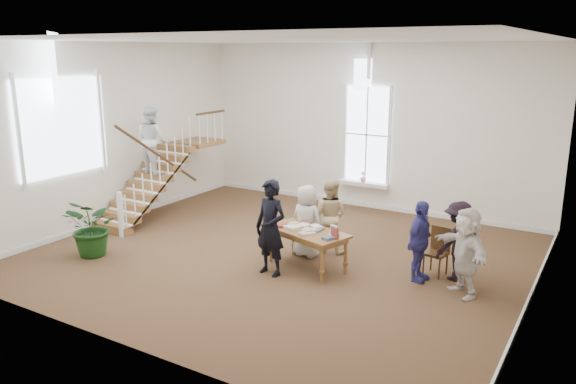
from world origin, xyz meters
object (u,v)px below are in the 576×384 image
Objects in this scene: person_yellow at (330,215)px; woman_cluster_c at (465,252)px; library_table at (307,234)px; police_officer at (271,228)px; elderly_woman at (307,221)px; side_chair at (438,248)px; floor_plant at (93,227)px; woman_cluster_b at (458,241)px; woman_cluster_a at (420,241)px.

woman_cluster_c is (3.09, -0.78, -0.00)m from person_yellow.
library_table is 3.06m from woman_cluster_c.
police_officer is 1.17× the size of woman_cluster_c.
woman_cluster_c is (3.49, 0.97, -0.14)m from police_officer.
library_table is at bearing 88.73° from person_yellow.
elderly_woman is 2.75m from side_chair.
floor_plant is (-3.88, -2.35, -0.14)m from elderly_woman.
person_yellow is at bearing -63.92° from woman_cluster_b.
elderly_woman reaches higher than side_chair.
woman_cluster_a is 0.97× the size of woman_cluster_c.
elderly_woman is 1.22× the size of floor_plant.
elderly_woman is 2.49m from woman_cluster_a.
woman_cluster_b reaches higher than floor_plant.
woman_cluster_c reaches higher than elderly_woman.
side_chair is (2.70, 0.44, -0.25)m from elderly_woman.
library_table is 4.58m from floor_plant.
woman_cluster_c reaches higher than side_chair.
library_table is 0.70m from elderly_woman.
elderly_woman is 0.95× the size of woman_cluster_c.
woman_cluster_b is at bearing 158.84° from woman_cluster_c.
floor_plant is at bearing -120.05° from woman_cluster_c.
floor_plant is (-4.23, -1.75, -0.08)m from library_table.
woman_cluster_a is 0.62m from side_chair.
library_table is 2.58m from side_chair.
woman_cluster_b is 0.47m from side_chair.
floor_plant is at bearing -140.79° from library_table.
library_table is 0.82m from police_officer.
woman_cluster_a is at bearing 161.46° from person_yellow.
elderly_woman is at bearing 136.78° from library_table.
elderly_woman is 0.99× the size of woman_cluster_a.
person_yellow is 1.04× the size of woman_cluster_a.
police_officer is at bearing -34.35° from woman_cluster_b.
police_officer reaches higher than library_table.
side_chair is (2.80, 1.69, -0.42)m from police_officer.
floor_plant reaches higher than side_chair.
library_table is at bearing 22.47° from floor_plant.
side_chair is (-0.39, 0.07, -0.25)m from woman_cluster_b.
police_officer is 3.63m from woman_cluster_c.
woman_cluster_c is (3.39, -0.28, 0.04)m from elderly_woman.
woman_cluster_b is at bearing 34.78° from police_officer.
police_officer is 1.16× the size of person_yellow.
elderly_woman is 4.54m from floor_plant.
person_yellow is 1.06× the size of woman_cluster_b.
woman_cluster_b reaches higher than library_table.
woman_cluster_b is (0.60, 0.45, -0.02)m from woman_cluster_a.
elderly_woman is at bearing 31.18° from floor_plant.
person_yellow is 5.07m from floor_plant.
floor_plant is at bearing 30.54° from person_yellow.
elderly_woman is at bearing -161.50° from side_chair.
person_yellow reaches higher than woman_cluster_c.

